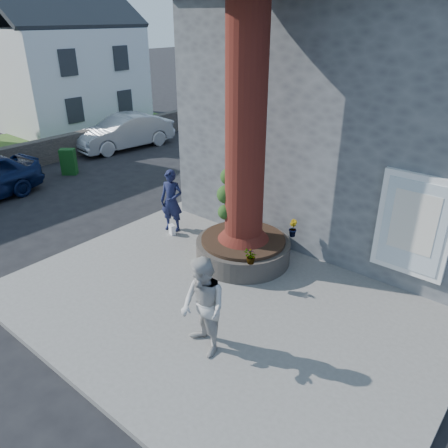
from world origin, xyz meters
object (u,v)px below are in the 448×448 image
Objects in this scene: a_board_sign at (69,162)px; woman at (203,307)px; man at (172,201)px; car_silver at (124,132)px; planter at (243,249)px.

woman is at bearing -61.65° from a_board_sign.
man is at bearing 161.64° from woman.
a_board_sign is at bearing 178.55° from woman.
man is 0.94× the size of woman.
woman is at bearing -59.51° from man.
planter is at bearing -16.78° from car_silver.
man is at bearing -49.30° from a_board_sign.
planter is 11.67m from car_silver.
woman is 14.38m from car_silver.
planter is at bearing -23.36° from man.
man is 0.38× the size of car_silver.
woman is 11.52m from a_board_sign.
car_silver is 4.59× the size of a_board_sign.
woman is (3.97, -3.10, 0.06)m from man.
man reaches higher than car_silver.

